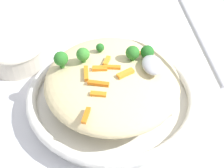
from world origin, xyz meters
The scene contains 19 objects.
ground_plane centered at (0.00, 0.00, 0.00)m, with size 2.40×2.40×0.00m, color silver.
serving_bowl centered at (0.00, 0.00, 0.02)m, with size 0.34×0.34×0.05m.
pasta_mound centered at (0.00, 0.00, 0.07)m, with size 0.28×0.26×0.06m, color beige.
carrot_piece_0 centered at (0.00, 0.02, 0.10)m, with size 0.03×0.01×0.01m, color orange.
carrot_piece_1 centered at (-0.04, 0.03, 0.10)m, with size 0.04×0.01×0.01m, color orange.
carrot_piece_2 centered at (-0.11, 0.06, 0.10)m, with size 0.03×0.01×0.01m, color orange.
carrot_piece_3 centered at (-0.01, 0.05, 0.10)m, with size 0.04×0.01×0.01m, color orange.
carrot_piece_4 centered at (-0.06, 0.03, 0.10)m, with size 0.03×0.01×0.01m, color orange.
carrot_piece_5 centered at (-0.02, -0.02, 0.10)m, with size 0.03×0.01×0.01m, color orange.
carrot_piece_6 centered at (0.00, 0.00, 0.10)m, with size 0.03×0.01×0.01m, color orange.
carrot_piece_7 centered at (0.05, -0.05, 0.10)m, with size 0.03×0.01×0.01m, color orange.
carrot_piece_8 centered at (0.02, 0.01, 0.10)m, with size 0.03×0.01×0.01m, color orange.
broccoli_floret_0 centered at (0.02, -0.04, 0.12)m, with size 0.03×0.03×0.03m.
broccoli_floret_1 centered at (0.03, -0.07, 0.11)m, with size 0.03×0.03×0.03m.
broccoli_floret_2 centered at (0.03, 0.09, 0.11)m, with size 0.03×0.03×0.03m.
broccoli_floret_3 centered at (0.03, 0.05, 0.12)m, with size 0.03×0.03×0.03m.
broccoli_floret_4 centered at (0.06, 0.02, 0.11)m, with size 0.02×0.02×0.02m.
serving_spoon centered at (0.00, -0.11, 0.13)m, with size 0.19×0.13×0.08m.
companion_bowl centered at (0.17, 0.21, 0.03)m, with size 0.14×0.14×0.06m.
Camera 1 is at (-0.44, 0.06, 0.48)m, focal length 49.76 mm.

